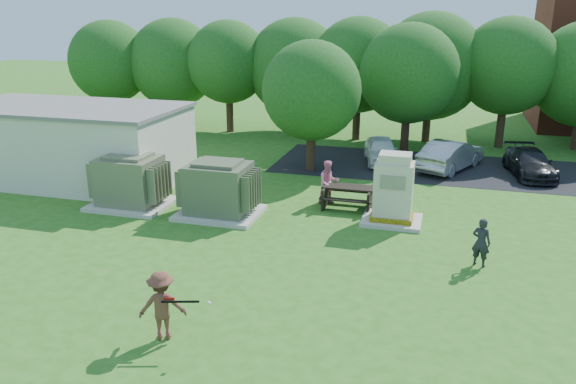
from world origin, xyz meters
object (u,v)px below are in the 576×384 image
(transformer_right, at_px, (219,190))
(car_dark, at_px, (530,163))
(generator_cabinet, at_px, (393,193))
(batter, at_px, (162,305))
(car_silver_a, at_px, (451,155))
(person_at_picnic, at_px, (329,182))
(person_by_generator, at_px, (481,242))
(car_white, at_px, (381,150))
(transformer_left, at_px, (130,182))
(picnic_table, at_px, (348,194))

(transformer_right, bearing_deg, car_dark, 36.91)
(generator_cabinet, xyz_separation_m, batter, (-4.34, -9.04, -0.28))
(car_dark, bearing_deg, generator_cabinet, -134.79)
(batter, bearing_deg, car_silver_a, -132.74)
(generator_cabinet, relative_size, person_at_picnic, 1.47)
(transformer_right, height_order, person_by_generator, transformer_right)
(car_white, relative_size, car_dark, 0.91)
(person_at_picnic, relative_size, car_dark, 0.42)
(transformer_left, height_order, generator_cabinet, generator_cabinet)
(generator_cabinet, bearing_deg, person_by_generator, -45.50)
(generator_cabinet, bearing_deg, picnic_table, 147.21)
(batter, bearing_deg, transformer_right, -98.86)
(person_by_generator, height_order, car_white, person_by_generator)
(person_by_generator, height_order, car_silver_a, person_by_generator)
(person_at_picnic, height_order, car_white, person_at_picnic)
(transformer_left, xyz_separation_m, generator_cabinet, (9.98, 0.98, 0.15))
(transformer_right, xyz_separation_m, person_at_picnic, (3.63, 2.40, -0.10))
(transformer_left, height_order, batter, transformer_left)
(picnic_table, height_order, person_by_generator, person_by_generator)
(batter, height_order, person_at_picnic, person_at_picnic)
(transformer_left, height_order, car_silver_a, transformer_left)
(person_at_picnic, bearing_deg, generator_cabinet, -57.57)
(transformer_right, relative_size, generator_cabinet, 1.17)
(person_by_generator, relative_size, car_silver_a, 0.35)
(car_silver_a, bearing_deg, car_white, 17.76)
(person_at_picnic, bearing_deg, car_silver_a, 25.31)
(picnic_table, distance_m, person_at_picnic, 0.94)
(picnic_table, xyz_separation_m, person_by_generator, (4.70, -4.11, 0.22))
(picnic_table, distance_m, car_dark, 9.89)
(generator_cabinet, xyz_separation_m, car_silver_a, (1.95, 7.89, -0.40))
(transformer_left, relative_size, person_by_generator, 1.99)
(generator_cabinet, bearing_deg, batter, -115.67)
(picnic_table, distance_m, car_white, 7.15)
(person_by_generator, bearing_deg, transformer_left, 12.43)
(transformer_right, height_order, car_silver_a, transformer_right)
(transformer_left, xyz_separation_m, person_at_picnic, (7.33, 2.40, -0.10))
(car_silver_a, relative_size, car_dark, 1.06)
(generator_cabinet, bearing_deg, person_at_picnic, 151.76)
(transformer_right, xyz_separation_m, person_by_generator, (9.17, -1.97, -0.22))
(transformer_right, xyz_separation_m, car_dark, (11.75, 8.83, -0.37))
(generator_cabinet, height_order, car_silver_a, generator_cabinet)
(picnic_table, bearing_deg, person_at_picnic, 162.97)
(batter, xyz_separation_m, car_white, (2.94, 17.34, -0.20))
(transformer_left, xyz_separation_m, picnic_table, (8.17, 2.14, -0.44))
(car_white, height_order, car_dark, car_white)
(batter, bearing_deg, car_dark, -142.52)
(transformer_left, distance_m, car_silver_a, 14.86)
(generator_cabinet, xyz_separation_m, car_dark, (5.47, 7.85, -0.52))
(person_at_picnic, relative_size, car_white, 0.46)
(transformer_left, relative_size, picnic_table, 1.50)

